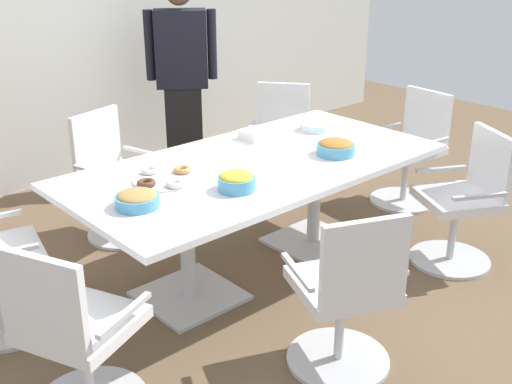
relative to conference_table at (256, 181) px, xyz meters
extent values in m
cube|color=brown|center=(0.00, 0.00, -0.63)|extent=(10.00, 10.00, 0.01)
cube|color=silver|center=(0.00, 2.40, 0.77)|extent=(8.00, 0.10, 2.80)
cube|color=white|center=(0.00, 0.00, 0.10)|extent=(2.40, 1.20, 0.04)
cube|color=silver|center=(-0.55, 0.00, -0.61)|extent=(0.56, 0.56, 0.02)
cylinder|color=silver|center=(-0.55, 0.00, -0.26)|extent=(0.09, 0.09, 0.69)
cube|color=silver|center=(0.55, 0.00, -0.61)|extent=(0.56, 0.56, 0.02)
cylinder|color=silver|center=(0.55, 0.00, -0.26)|extent=(0.09, 0.09, 0.69)
cylinder|color=silver|center=(-1.50, 0.44, -0.61)|extent=(0.65, 0.65, 0.02)
cylinder|color=silver|center=(-1.50, 0.44, -0.40)|extent=(0.05, 0.05, 0.41)
cube|color=silver|center=(-1.55, 0.20, -0.05)|extent=(0.37, 0.11, 0.02)
cylinder|color=silver|center=(-1.48, -0.47, -0.40)|extent=(0.05, 0.05, 0.41)
cube|color=white|center=(-1.48, -0.47, -0.17)|extent=(0.60, 0.60, 0.06)
cube|color=white|center=(-1.67, -0.55, 0.07)|extent=(0.21, 0.42, 0.42)
cube|color=silver|center=(-1.57, -0.24, -0.05)|extent=(0.35, 0.17, 0.02)
cube|color=silver|center=(-1.38, -0.69, -0.05)|extent=(0.35, 0.17, 0.02)
cylinder|color=silver|center=(-0.34, -1.03, -0.61)|extent=(0.71, 0.71, 0.02)
cylinder|color=silver|center=(-0.34, -1.03, -0.40)|extent=(0.05, 0.05, 0.41)
cube|color=white|center=(-0.34, -1.03, -0.17)|extent=(0.61, 0.61, 0.06)
cube|color=white|center=(-0.43, -1.22, 0.07)|extent=(0.42, 0.21, 0.42)
cube|color=silver|center=(-0.57, -0.93, -0.05)|extent=(0.17, 0.35, 0.02)
cube|color=silver|center=(-0.12, -1.12, -0.05)|extent=(0.17, 0.35, 0.02)
cylinder|color=silver|center=(1.05, -0.81, -0.61)|extent=(0.73, 0.73, 0.02)
cylinder|color=silver|center=(1.05, -0.81, -0.40)|extent=(0.05, 0.05, 0.41)
cube|color=white|center=(1.05, -0.81, -0.17)|extent=(0.62, 0.62, 0.06)
cube|color=white|center=(1.23, -0.91, 0.07)|extent=(0.25, 0.40, 0.42)
cube|color=silver|center=(0.93, -1.03, -0.05)|extent=(0.34, 0.20, 0.02)
cube|color=silver|center=(1.17, -0.60, -0.05)|extent=(0.34, 0.20, 0.02)
cylinder|color=silver|center=(1.65, 0.02, -0.61)|extent=(0.58, 0.58, 0.02)
cylinder|color=silver|center=(1.65, 0.02, -0.40)|extent=(0.05, 0.05, 0.41)
cube|color=white|center=(1.65, 0.02, -0.17)|extent=(0.50, 0.50, 0.06)
cube|color=white|center=(1.86, 0.00, 0.07)|extent=(0.08, 0.44, 0.42)
cube|color=silver|center=(1.63, -0.23, -0.05)|extent=(0.37, 0.06, 0.02)
cube|color=silver|center=(1.67, 0.26, -0.05)|extent=(0.37, 0.06, 0.02)
cylinder|color=silver|center=(1.01, 0.83, -0.61)|extent=(0.76, 0.76, 0.02)
cylinder|color=silver|center=(1.01, 0.83, -0.40)|extent=(0.05, 0.05, 0.41)
cube|color=white|center=(1.01, 0.83, -0.17)|extent=(0.65, 0.65, 0.06)
cube|color=white|center=(1.17, 0.96, 0.07)|extent=(0.31, 0.37, 0.42)
cube|color=silver|center=(1.16, 0.64, -0.05)|extent=(0.31, 0.25, 0.02)
cube|color=silver|center=(0.86, 1.02, -0.05)|extent=(0.31, 0.25, 0.02)
cylinder|color=silver|center=(-0.39, 1.02, -0.61)|extent=(0.66, 0.66, 0.02)
cylinder|color=silver|center=(-0.39, 1.02, -0.40)|extent=(0.05, 0.05, 0.41)
cube|color=white|center=(-0.39, 1.02, -0.17)|extent=(0.56, 0.56, 0.06)
cube|color=white|center=(-0.45, 1.22, 0.07)|extent=(0.43, 0.15, 0.42)
cube|color=silver|center=(-0.15, 1.08, -0.05)|extent=(0.12, 0.36, 0.02)
cube|color=silver|center=(-0.63, 0.96, -0.05)|extent=(0.12, 0.36, 0.02)
cube|color=black|center=(0.69, 1.72, -0.21)|extent=(0.38, 0.35, 0.82)
cube|color=black|center=(0.69, 1.72, 0.53)|extent=(0.49, 0.44, 0.65)
cylinder|color=black|center=(0.90, 1.57, 0.56)|extent=(0.11, 0.11, 0.59)
cylinder|color=black|center=(0.47, 1.88, 0.56)|extent=(0.11, 0.11, 0.59)
cylinder|color=#4C9EC6|center=(-0.92, -0.09, 0.16)|extent=(0.24, 0.24, 0.06)
ellipsoid|color=tan|center=(-0.92, -0.09, 0.19)|extent=(0.21, 0.21, 0.06)
cylinder|color=#4C9EC6|center=(0.48, -0.23, 0.16)|extent=(0.25, 0.25, 0.07)
ellipsoid|color=#AD702D|center=(0.48, -0.23, 0.20)|extent=(0.22, 0.22, 0.06)
cylinder|color=#4C9EC6|center=(-0.38, -0.26, 0.16)|extent=(0.21, 0.21, 0.08)
ellipsoid|color=yellow|center=(-0.38, -0.26, 0.20)|extent=(0.19, 0.19, 0.07)
cylinder|color=white|center=(-0.60, 0.12, 0.13)|extent=(0.38, 0.38, 0.01)
torus|color=tan|center=(-0.46, 0.14, 0.15)|extent=(0.11, 0.11, 0.03)
torus|color=white|center=(-0.61, 0.26, 0.15)|extent=(0.11, 0.11, 0.03)
torus|color=brown|center=(-0.74, 0.10, 0.15)|extent=(0.11, 0.11, 0.03)
torus|color=white|center=(-0.62, -0.01, 0.15)|extent=(0.11, 0.11, 0.03)
cylinder|color=white|center=(0.78, 0.23, 0.13)|extent=(0.23, 0.23, 0.01)
cylinder|color=silver|center=(0.78, 0.23, 0.13)|extent=(0.23, 0.23, 0.01)
cylinder|color=white|center=(0.78, 0.23, 0.14)|extent=(0.23, 0.23, 0.01)
cylinder|color=silver|center=(0.78, 0.23, 0.15)|extent=(0.23, 0.23, 0.01)
cylinder|color=white|center=(0.78, 0.23, 0.15)|extent=(0.23, 0.23, 0.01)
cylinder|color=silver|center=(0.78, 0.23, 0.16)|extent=(0.23, 0.23, 0.01)
cylinder|color=white|center=(0.78, 0.23, 0.16)|extent=(0.23, 0.23, 0.01)
cylinder|color=silver|center=(0.78, 0.23, 0.17)|extent=(0.23, 0.23, 0.01)
cylinder|color=white|center=(0.78, 0.23, 0.18)|extent=(0.23, 0.23, 0.01)
cube|color=white|center=(0.32, 0.36, 0.16)|extent=(0.18, 0.18, 0.06)
camera|label=1|loc=(-2.51, -2.80, 1.49)|focal=44.85mm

